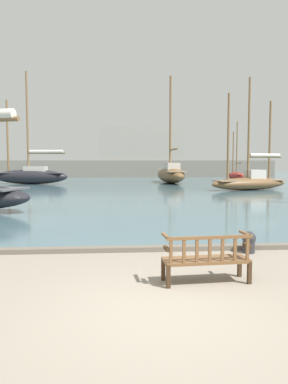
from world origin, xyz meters
name	(u,v)px	position (x,y,z in m)	size (l,w,h in m)	color
ground_plane	(161,311)	(0.00, 0.00, 0.00)	(160.00, 160.00, 0.00)	gray
harbor_water	(121,179)	(0.00, 44.00, 0.04)	(100.00, 80.00, 0.08)	#476670
quay_edge_kerb	(143,249)	(0.00, 3.85, 0.06)	(40.00, 0.30, 0.12)	#675F54
park_bench	(206,258)	(1.00, 1.28, 0.47)	(1.64, 0.64, 0.92)	#3D2A19
sailboat_far_starboard	(250,180)	(9.73, 22.80, 0.83)	(6.99, 3.73, 8.56)	brown
sailboat_nearest_port	(237,175)	(13.63, 37.88, 0.66)	(1.34, 5.03, 6.88)	maroon
sailboat_far_port	(31,175)	(-8.92, 31.72, 1.01)	(7.58, 3.09, 10.80)	black
sailboat_outer_port	(171,174)	(5.03, 33.08, 1.02)	(2.72, 8.83, 10.96)	brown
mooring_bollard	(249,241)	(2.61, 3.46, 0.29)	(0.34, 0.34, 0.54)	#2D2D33
far_breakwater	(127,161)	(0.89, 47.59, 2.30)	(43.98, 2.40, 7.15)	slate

